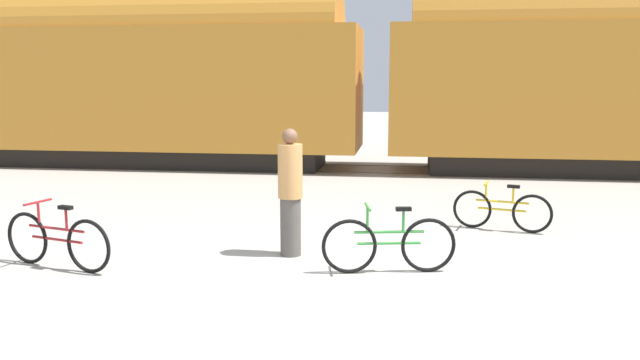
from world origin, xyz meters
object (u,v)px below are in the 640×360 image
bicycle_yellow (502,210)px  person_in_tan (290,192)px  freight_train (375,69)px  bicycle_maroon (57,240)px  bicycle_green (389,244)px

bicycle_yellow → person_in_tan: size_ratio=0.86×
freight_train → bicycle_maroon: freight_train is taller
freight_train → bicycle_maroon: 10.77m
freight_train → person_in_tan: (-0.73, -8.77, -1.86)m
bicycle_green → bicycle_yellow: bearing=55.1°
bicycle_yellow → bicycle_maroon: size_ratio=0.90×
freight_train → bicycle_green: freight_train is taller
bicycle_maroon → bicycle_green: (4.42, 0.41, 0.00)m
bicycle_yellow → bicycle_maroon: bearing=-154.3°
bicycle_green → person_in_tan: bearing=155.9°
freight_train → bicycle_maroon: (-3.72, -9.82, -2.39)m
freight_train → bicycle_green: (0.69, -9.41, -2.39)m
freight_train → person_in_tan: 9.00m
person_in_tan → freight_train: bearing=156.1°
bicycle_maroon → bicycle_green: bicycle_green is taller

